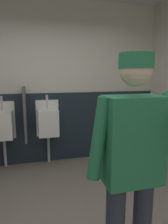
% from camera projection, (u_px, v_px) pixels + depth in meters
% --- Properties ---
extents(wall_back, '(4.68, 0.12, 2.85)m').
position_uv_depth(wall_back, '(47.00, 84.00, 3.65)').
color(wall_back, beige).
rests_on(wall_back, ground_plane).
extents(wainscot_band_back, '(4.08, 0.03, 1.27)m').
position_uv_depth(wainscot_band_back, '(49.00, 128.00, 3.73)').
color(wainscot_band_back, '#19232D').
rests_on(wainscot_band_back, ground_plane).
extents(urinal_left, '(0.40, 0.34, 1.24)m').
position_uv_depth(urinal_left, '(2.00, 125.00, 3.37)').
color(urinal_left, white).
rests_on(urinal_left, ground_plane).
extents(urinal_middle, '(0.40, 0.34, 1.24)m').
position_uv_depth(urinal_middle, '(48.00, 122.00, 3.56)').
color(urinal_middle, white).
rests_on(urinal_middle, ground_plane).
extents(privacy_divider_panel, '(0.04, 0.40, 0.90)m').
position_uv_depth(privacy_divider_panel, '(25.00, 114.00, 3.37)').
color(privacy_divider_panel, '#4C4C51').
extents(person, '(0.62, 0.60, 1.73)m').
position_uv_depth(person, '(132.00, 160.00, 1.42)').
color(person, '#2D3342').
rests_on(person, ground_plane).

